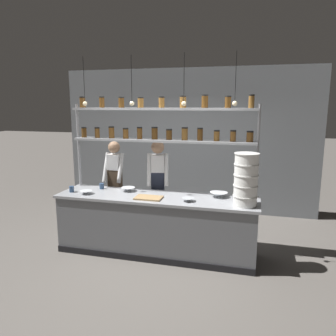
% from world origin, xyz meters
% --- Properties ---
extents(ground_plane, '(40.00, 40.00, 0.00)m').
position_xyz_m(ground_plane, '(0.00, 0.00, 0.00)').
color(ground_plane, '#5B5651').
extents(back_wall, '(5.50, 0.12, 3.06)m').
position_xyz_m(back_wall, '(0.00, 2.33, 1.53)').
color(back_wall, gray).
rests_on(back_wall, ground_plane).
extents(prep_counter, '(3.10, 0.76, 0.92)m').
position_xyz_m(prep_counter, '(0.00, -0.00, 0.46)').
color(prep_counter, slate).
rests_on(prep_counter, ground_plane).
extents(spice_shelf_unit, '(2.98, 0.28, 2.45)m').
position_xyz_m(spice_shelf_unit, '(0.01, 0.33, 1.94)').
color(spice_shelf_unit, '#999BA0').
rests_on(spice_shelf_unit, ground_plane).
extents(chef_left, '(0.37, 0.30, 1.66)m').
position_xyz_m(chef_left, '(-1.01, 0.74, 0.95)').
color(chef_left, black).
rests_on(chef_left, ground_plane).
extents(chef_center, '(0.41, 0.34, 1.71)m').
position_xyz_m(chef_center, '(-0.14, 0.56, 0.99)').
color(chef_center, black).
rests_on(chef_center, ground_plane).
extents(container_stack, '(0.34, 0.34, 0.74)m').
position_xyz_m(container_stack, '(1.33, -0.14, 1.29)').
color(container_stack, white).
rests_on(container_stack, prep_counter).
extents(cutting_board, '(0.40, 0.26, 0.02)m').
position_xyz_m(cutting_board, '(-0.07, -0.15, 0.93)').
color(cutting_board, '#A88456').
rests_on(cutting_board, prep_counter).
extents(prep_bowl_near_left, '(0.27, 0.27, 0.07)m').
position_xyz_m(prep_bowl_near_left, '(0.93, 0.20, 0.96)').
color(prep_bowl_near_left, silver).
rests_on(prep_bowl_near_left, prep_counter).
extents(prep_bowl_center_front, '(0.18, 0.18, 0.05)m').
position_xyz_m(prep_bowl_center_front, '(0.53, -0.14, 0.94)').
color(prep_bowl_center_front, '#B2B7BC').
rests_on(prep_bowl_center_front, prep_counter).
extents(prep_bowl_center_back, '(0.23, 0.23, 0.06)m').
position_xyz_m(prep_bowl_center_back, '(-0.53, 0.17, 0.95)').
color(prep_bowl_center_back, silver).
rests_on(prep_bowl_center_back, prep_counter).
extents(prep_bowl_near_right, '(0.20, 0.20, 0.05)m').
position_xyz_m(prep_bowl_near_right, '(-1.10, -0.15, 0.95)').
color(prep_bowl_near_right, silver).
rests_on(prep_bowl_near_right, prep_counter).
extents(serving_cup_front, '(0.07, 0.07, 0.09)m').
position_xyz_m(serving_cup_front, '(-1.00, 0.20, 0.97)').
color(serving_cup_front, '#334C70').
rests_on(serving_cup_front, prep_counter).
extents(serving_cup_by_board, '(0.07, 0.07, 0.10)m').
position_xyz_m(serving_cup_by_board, '(-1.38, -0.11, 0.97)').
color(serving_cup_by_board, '#334C70').
rests_on(serving_cup_by_board, prep_counter).
extents(pendant_light_row, '(2.33, 0.07, 0.73)m').
position_xyz_m(pendant_light_row, '(0.02, 0.00, 2.35)').
color(pendant_light_row, black).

